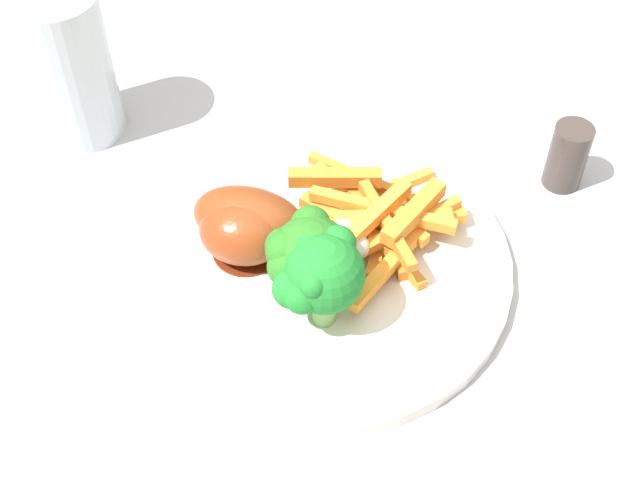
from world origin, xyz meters
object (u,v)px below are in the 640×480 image
(dining_table, at_px, (356,334))
(pepper_shaker, at_px, (568,156))
(broccoli_floret_middle, at_px, (320,275))
(water_glass, at_px, (70,66))
(broccoli_floret_front, at_px, (307,254))
(chicken_drumstick_near, at_px, (251,229))
(dinner_plate, at_px, (320,264))
(chicken_drumstick_far, at_px, (255,222))
(carrot_fries_pile, at_px, (382,217))

(dining_table, bearing_deg, pepper_shaker, -77.31)
(broccoli_floret_middle, xyz_separation_m, water_glass, (0.24, 0.16, 0.00))
(broccoli_floret_front, height_order, chicken_drumstick_near, broccoli_floret_front)
(broccoli_floret_front, bearing_deg, broccoli_floret_middle, -167.82)
(dining_table, bearing_deg, broccoli_floret_middle, 148.20)
(dinner_plate, bearing_deg, chicken_drumstick_near, 69.95)
(dining_table, bearing_deg, chicken_drumstick_near, 89.74)
(water_glass, relative_size, pepper_shaker, 2.29)
(chicken_drumstick_far, bearing_deg, dinner_plate, -117.03)
(chicken_drumstick_far, relative_size, water_glass, 1.00)
(broccoli_floret_middle, distance_m, carrot_fries_pile, 0.09)
(dining_table, relative_size, carrot_fries_pile, 7.16)
(broccoli_floret_front, bearing_deg, water_glass, 35.59)
(chicken_drumstick_far, bearing_deg, broccoli_floret_middle, -155.40)
(chicken_drumstick_near, bearing_deg, broccoli_floret_front, -144.95)
(chicken_drumstick_far, bearing_deg, water_glass, 37.35)
(broccoli_floret_middle, height_order, pepper_shaker, broccoli_floret_middle)
(water_glass, bearing_deg, chicken_drumstick_far, -142.65)
(chicken_drumstick_far, distance_m, water_glass, 0.21)
(dining_table, distance_m, water_glass, 0.32)
(dining_table, distance_m, chicken_drumstick_near, 0.17)
(carrot_fries_pile, relative_size, chicken_drumstick_near, 1.34)
(dining_table, distance_m, pepper_shaker, 0.23)
(chicken_drumstick_far, bearing_deg, broccoli_floret_front, -150.54)
(chicken_drumstick_near, relative_size, chicken_drumstick_far, 0.90)
(dining_table, xyz_separation_m, broccoli_floret_front, (-0.05, 0.05, 0.17))
(dining_table, bearing_deg, dinner_plate, 116.24)
(chicken_drumstick_far, bearing_deg, chicken_drumstick_near, 144.25)
(dinner_plate, distance_m, broccoli_floret_middle, 0.07)
(pepper_shaker, bearing_deg, broccoli_floret_front, 111.20)
(broccoli_floret_middle, distance_m, water_glass, 0.29)
(broccoli_floret_front, relative_size, broccoli_floret_middle, 0.94)
(dinner_plate, relative_size, chicken_drumstick_near, 2.39)
(dining_table, bearing_deg, broccoli_floret_front, 134.09)
(dinner_plate, xyz_separation_m, water_glass, (0.19, 0.17, 0.06))
(chicken_drumstick_far, bearing_deg, pepper_shaker, -82.39)
(chicken_drumstick_near, height_order, chicken_drumstick_far, chicken_drumstick_far)
(broccoli_floret_front, bearing_deg, pepper_shaker, -68.80)
(broccoli_floret_front, distance_m, carrot_fries_pile, 0.08)
(carrot_fries_pile, distance_m, water_glass, 0.28)
(dining_table, relative_size, chicken_drumstick_far, 8.69)
(broccoli_floret_middle, bearing_deg, water_glass, 33.74)
(water_glass, bearing_deg, broccoli_floret_front, -144.41)
(dining_table, height_order, pepper_shaker, pepper_shaker)
(pepper_shaker, bearing_deg, broccoli_floret_middle, 116.73)
(chicken_drumstick_near, bearing_deg, water_glass, 35.74)
(pepper_shaker, bearing_deg, dining_table, 102.69)
(dining_table, xyz_separation_m, broccoli_floret_middle, (-0.07, 0.04, 0.17))
(dinner_plate, height_order, broccoli_floret_middle, broccoli_floret_middle)
(carrot_fries_pile, height_order, chicken_drumstick_near, chicken_drumstick_near)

